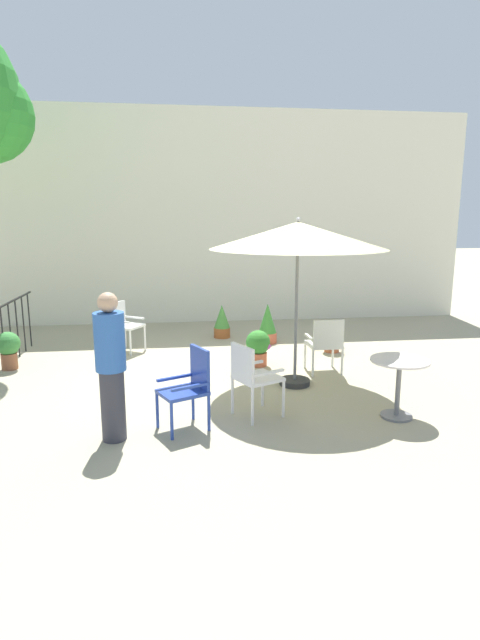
% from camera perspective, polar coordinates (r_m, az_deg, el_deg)
% --- Properties ---
extents(ground_plane, '(60.00, 60.00, 0.00)m').
position_cam_1_polar(ground_plane, '(7.56, 0.29, -6.61)').
color(ground_plane, tan).
extents(villa_facade, '(11.47, 0.30, 4.71)m').
position_cam_1_polar(villa_facade, '(11.54, -2.61, 11.54)').
color(villa_facade, silver).
rests_on(villa_facade, ground).
extents(patio_umbrella_0, '(2.42, 2.42, 2.37)m').
position_cam_1_polar(patio_umbrella_0, '(6.92, 6.62, 9.41)').
color(patio_umbrella_0, '#2D2D2D').
rests_on(patio_umbrella_0, ground).
extents(cafe_table_0, '(0.69, 0.69, 0.72)m').
position_cam_1_polar(cafe_table_0, '(6.26, 17.65, -6.26)').
color(cafe_table_0, silver).
rests_on(cafe_table_0, ground).
extents(patio_chair_0, '(0.63, 0.59, 0.93)m').
position_cam_1_polar(patio_chair_0, '(5.71, -5.79, -7.27)').
color(patio_chair_0, '#27429E').
rests_on(patio_chair_0, ground).
extents(patio_chair_1, '(0.50, 0.50, 0.87)m').
position_cam_1_polar(patio_chair_1, '(7.76, 9.71, -2.45)').
color(patio_chair_1, white).
rests_on(patio_chair_1, ground).
extents(patio_chair_2, '(0.65, 0.64, 0.89)m').
position_cam_1_polar(patio_chair_2, '(9.16, -13.14, -0.28)').
color(patio_chair_2, white).
rests_on(patio_chair_2, ground).
extents(patio_chair_3, '(0.64, 0.63, 0.91)m').
position_cam_1_polar(patio_chair_3, '(5.98, 1.40, -6.19)').
color(patio_chair_3, white).
rests_on(patio_chair_3, ground).
extents(potted_plant_0, '(0.38, 0.37, 0.60)m').
position_cam_1_polar(potted_plant_0, '(8.70, -24.93, -2.85)').
color(potted_plant_0, brown).
rests_on(potted_plant_0, ground).
extents(potted_plant_1, '(0.33, 0.33, 0.66)m').
position_cam_1_polar(potted_plant_1, '(9.99, -2.07, -0.18)').
color(potted_plant_1, '#A5562A').
rests_on(potted_plant_1, ground).
extents(potted_plant_2, '(0.40, 0.40, 0.58)m').
position_cam_1_polar(potted_plant_2, '(8.09, 2.09, -3.01)').
color(potted_plant_2, '#CD6240').
rests_on(potted_plant_2, ground).
extents(potted_plant_3, '(0.39, 0.39, 0.55)m').
position_cam_1_polar(potted_plant_3, '(9.07, 10.45, -1.69)').
color(potted_plant_3, '#BA5C38').
rests_on(potted_plant_3, ground).
extents(potted_plant_4, '(0.36, 0.36, 0.76)m').
position_cam_1_polar(potted_plant_4, '(9.56, 3.16, -0.45)').
color(potted_plant_4, '#BC583F').
rests_on(potted_plant_4, ground).
extents(standing_person, '(0.42, 0.42, 1.61)m').
position_cam_1_polar(standing_person, '(5.46, -14.49, -5.08)').
color(standing_person, '#33333D').
rests_on(standing_person, ground).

